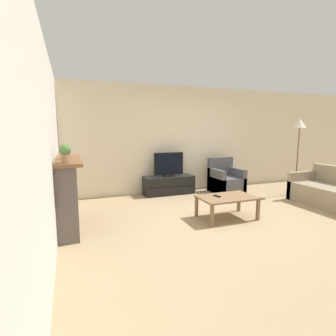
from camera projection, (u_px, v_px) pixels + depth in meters
ground_plane at (235, 215)px, 4.96m from camera, size 24.00×24.00×0.00m
wall_back at (185, 139)px, 6.87m from camera, size 12.00×0.06×2.70m
wall_left at (50, 148)px, 3.66m from camera, size 0.06×12.00×2.70m
fireplace at (67, 193)px, 4.25m from camera, size 0.42×1.54×1.15m
mantel_vase_left at (66, 155)px, 3.73m from camera, size 0.07×0.07×0.22m
mantel_vase_centre_left at (66, 153)px, 4.06m from camera, size 0.13×0.13×0.21m
mantel_clock at (66, 153)px, 4.31m from camera, size 0.08×0.11×0.15m
potted_plant at (65, 152)px, 3.55m from camera, size 0.16×0.16×0.27m
tv_stand at (169, 185)px, 6.56m from camera, size 1.26×0.45×0.45m
tv at (169, 165)px, 6.49m from camera, size 0.76×0.18×0.59m
armchair at (225, 181)px, 6.75m from camera, size 0.70×0.76×0.88m
coffee_table at (227, 199)px, 4.74m from camera, size 1.02×0.64×0.41m
remote at (217, 196)px, 4.72m from camera, size 0.08×0.16×0.02m
floor_lamp at (299, 130)px, 6.38m from camera, size 0.30×0.30×1.86m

